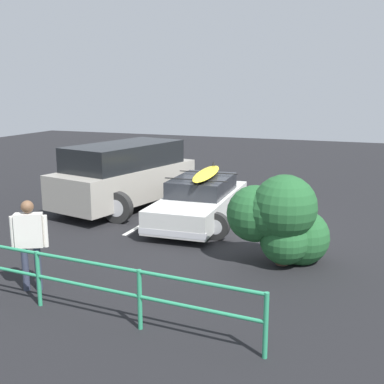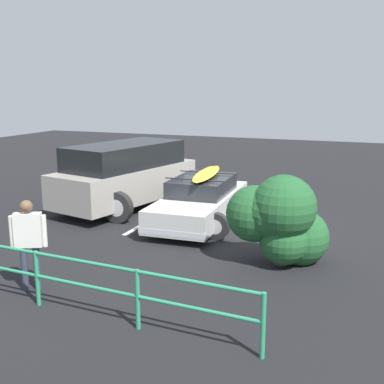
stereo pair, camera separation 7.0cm
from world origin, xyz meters
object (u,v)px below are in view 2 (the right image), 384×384
at_px(suv_car, 126,175).
at_px(sedan_car, 201,200).
at_px(person_bystander, 29,237).
at_px(bush_near_left, 280,218).

bearing_deg(suv_car, sedan_car, 165.61).
height_order(suv_car, person_bystander, suv_car).
distance_m(suv_car, bush_near_left, 6.11).
distance_m(suv_car, person_bystander, 6.16).
bearing_deg(sedan_car, suv_car, -14.39).
bearing_deg(bush_near_left, suv_car, -30.46).
xyz_separation_m(person_bystander, bush_near_left, (-3.87, -2.90, -0.01)).
relative_size(sedan_car, suv_car, 0.88).
bearing_deg(sedan_car, person_bystander, 76.77).
xyz_separation_m(suv_car, bush_near_left, (-5.27, 3.10, -0.02)).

